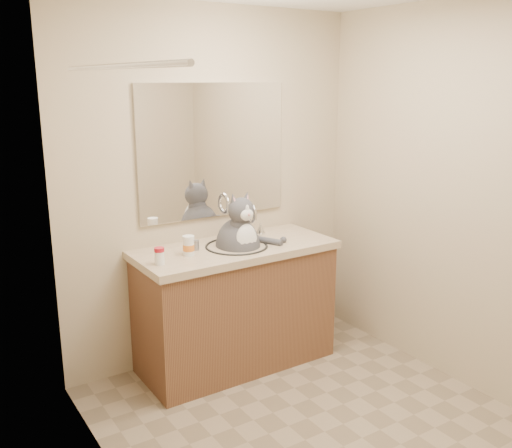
{
  "coord_description": "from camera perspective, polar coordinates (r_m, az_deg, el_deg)",
  "views": [
    {
      "loc": [
        -1.85,
        -2.15,
        1.92
      ],
      "look_at": [
        -0.04,
        0.65,
        1.07
      ],
      "focal_mm": 40.0,
      "sensor_mm": 36.0,
      "label": 1
    }
  ],
  "objects": [
    {
      "name": "room",
      "position": [
        2.93,
        7.58,
        -0.1
      ],
      "size": [
        2.22,
        2.52,
        2.42
      ],
      "color": "gray",
      "rests_on": "ground"
    },
    {
      "name": "pill_bottle_orange",
      "position": [
        3.58,
        -6.76,
        -2.2
      ],
      "size": [
        0.08,
        0.08,
        0.13
      ],
      "rotation": [
        0.0,
        0.0,
        -0.14
      ],
      "color": "white",
      "rests_on": "vanity"
    },
    {
      "name": "grey_canister",
      "position": [
        3.7,
        -6.02,
        -2.12
      ],
      "size": [
        0.05,
        0.05,
        0.06
      ],
      "rotation": [
        0.0,
        0.0,
        -0.31
      ],
      "color": "gray",
      "rests_on": "vanity"
    },
    {
      "name": "vanity",
      "position": [
        3.91,
        -2.05,
        -7.91
      ],
      "size": [
        1.34,
        0.59,
        1.12
      ],
      "color": "brown",
      "rests_on": "ground"
    },
    {
      "name": "cat",
      "position": [
        3.76,
        -1.69,
        -1.85
      ],
      "size": [
        0.41,
        0.33,
        0.58
      ],
      "rotation": [
        0.0,
        0.0,
        0.0
      ],
      "color": "#454449",
      "rests_on": "vanity"
    },
    {
      "name": "pill_bottle_redcap",
      "position": [
        3.43,
        -9.63,
        -3.18
      ],
      "size": [
        0.06,
        0.06,
        0.1
      ],
      "rotation": [
        0.0,
        0.0,
        0.04
      ],
      "color": "white",
      "rests_on": "vanity"
    },
    {
      "name": "shower_curtain",
      "position": [
        2.55,
        -12.52,
        -6.53
      ],
      "size": [
        0.02,
        1.3,
        1.93
      ],
      "color": "beige",
      "rests_on": "ground"
    },
    {
      "name": "mirror",
      "position": [
        3.89,
        -4.26,
        7.28
      ],
      "size": [
        1.1,
        0.02,
        0.9
      ],
      "primitive_type": "cube",
      "color": "white",
      "rests_on": "room"
    }
  ]
}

